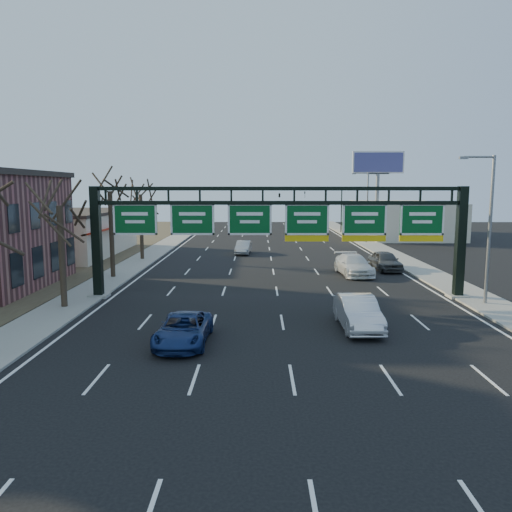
{
  "coord_description": "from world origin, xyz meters",
  "views": [
    {
      "loc": [
        -1.26,
        -23.87,
        7.12
      ],
      "look_at": [
        -1.41,
        4.58,
        3.2
      ],
      "focal_mm": 35.0,
      "sensor_mm": 36.0,
      "label": 1
    }
  ],
  "objects_px": {
    "car_blue_suv": "(184,329)",
    "car_white_wagon": "(354,265)",
    "car_silver_sedan": "(358,312)",
    "sign_gantry": "(281,227)"
  },
  "relations": [
    {
      "from": "car_blue_suv",
      "to": "car_white_wagon",
      "type": "relative_size",
      "value": 0.86
    },
    {
      "from": "sign_gantry",
      "to": "car_blue_suv",
      "type": "distance_m",
      "value": 11.59
    },
    {
      "from": "car_blue_suv",
      "to": "car_silver_sedan",
      "type": "distance_m",
      "value": 8.85
    },
    {
      "from": "car_silver_sedan",
      "to": "car_white_wagon",
      "type": "xyz_separation_m",
      "value": [
        2.76,
        15.72,
        -0.0
      ]
    },
    {
      "from": "car_silver_sedan",
      "to": "car_white_wagon",
      "type": "relative_size",
      "value": 0.88
    },
    {
      "from": "car_blue_suv",
      "to": "car_white_wagon",
      "type": "xyz_separation_m",
      "value": [
        11.23,
        18.28,
        0.15
      ]
    },
    {
      "from": "car_blue_suv",
      "to": "car_silver_sedan",
      "type": "bearing_deg",
      "value": 18.46
    },
    {
      "from": "sign_gantry",
      "to": "car_white_wagon",
      "type": "distance_m",
      "value": 11.31
    },
    {
      "from": "car_blue_suv",
      "to": "car_white_wagon",
      "type": "height_order",
      "value": "car_white_wagon"
    },
    {
      "from": "sign_gantry",
      "to": "car_silver_sedan",
      "type": "xyz_separation_m",
      "value": [
        3.62,
        -7.19,
        -3.8
      ]
    }
  ]
}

